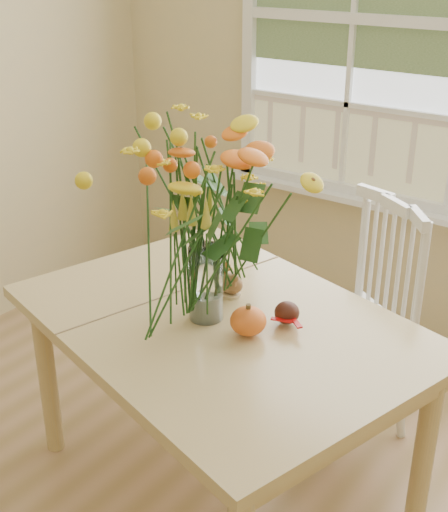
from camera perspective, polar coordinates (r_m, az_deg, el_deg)
The scene contains 6 objects.
dining_table at distance 2.34m, azimuth -0.29°, elevation -7.11°, with size 1.56×1.29×0.72m.
windsor_chair at distance 2.80m, azimuth 11.62°, elevation -4.26°, with size 0.60×0.60×0.96m.
flower_vase at distance 2.14m, azimuth -1.59°, elevation 3.78°, with size 0.53×0.53×0.63m.
pumpkin at distance 2.18m, azimuth 2.03°, elevation -5.54°, with size 0.12×0.12×0.09m, color orange.
turkey_figurine at distance 2.42m, azimuth 0.56°, elevation -2.34°, with size 0.10×0.08×0.12m.
dark_gourd at distance 2.25m, azimuth 5.26°, elevation -4.81°, with size 0.13×0.09×0.07m.
Camera 1 is at (0.94, -0.85, 1.86)m, focal length 48.00 mm.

